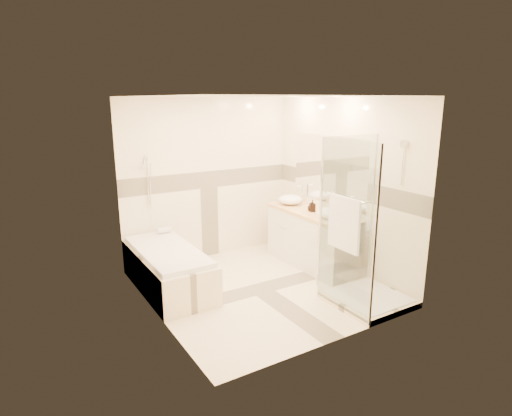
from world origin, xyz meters
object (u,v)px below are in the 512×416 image
vanity (312,239)px  shower_enclosure (359,264)px  amenity_bottle_a (312,206)px  bathtub (168,267)px  vessel_sink_near (290,199)px  vessel_sink_far (330,213)px  amenity_bottle_b (311,207)px

vanity → shower_enclosure: 1.31m
amenity_bottle_a → bathtub: bearing=170.6°
vessel_sink_near → vessel_sink_far: size_ratio=1.06×
bathtub → amenity_bottle_b: size_ratio=12.81×
bathtub → vanity: size_ratio=1.05×
amenity_bottle_a → vessel_sink_near: bearing=90.0°
shower_enclosure → amenity_bottle_a: shower_enclosure is taller
vanity → amenity_bottle_b: size_ratio=12.20×
vanity → vessel_sink_near: (-0.02, 0.55, 0.50)m
vessel_sink_near → amenity_bottle_b: 0.52m
shower_enclosure → amenity_bottle_b: bearing=78.2°
vessel_sink_far → bathtub: bearing=160.7°
vessel_sink_near → amenity_bottle_a: 0.55m
vessel_sink_near → amenity_bottle_b: size_ratio=2.87×
bathtub → vanity: vanity is taller
vessel_sink_far → amenity_bottle_b: size_ratio=2.71×
shower_enclosure → vessel_sink_far: size_ratio=5.66×
shower_enclosure → amenity_bottle_a: size_ratio=11.44×
shower_enclosure → amenity_bottle_b: 1.39m
bathtub → amenity_bottle_a: size_ratio=9.53×
vessel_sink_near → vessel_sink_far: bearing=-90.0°
vanity → vessel_sink_far: (-0.02, -0.39, 0.50)m
vessel_sink_near → amenity_bottle_a: bearing=-90.0°
bathtub → shower_enclosure: 2.47m
vanity → bathtub: bearing=170.8°
bathtub → vessel_sink_near: 2.23m
amenity_bottle_a → shower_enclosure: bearing=-102.1°
vessel_sink_far → amenity_bottle_a: (0.00, 0.39, 0.02)m
bathtub → vessel_sink_far: 2.34m
shower_enclosure → amenity_bottle_b: size_ratio=15.37×
amenity_bottle_b → vanity: bearing=-56.1°
vessel_sink_far → amenity_bottle_b: vessel_sink_far is taller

